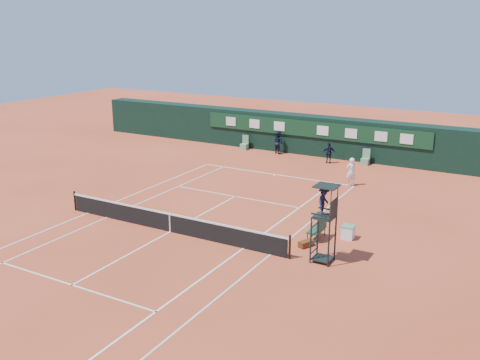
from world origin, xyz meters
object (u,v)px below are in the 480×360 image
umpire_chair (324,207)px  cooler (348,232)px  player (351,172)px  player_bench (319,227)px  tennis_net (170,222)px

umpire_chair → cooler: umpire_chair is taller
umpire_chair → player: bearing=102.3°
player → umpire_chair: bearing=57.8°
player_bench → cooler: size_ratio=1.86×
cooler → player: (-2.65, 8.41, 0.58)m
cooler → player: 8.84m
tennis_net → player: bearing=66.3°
player_bench → player: 9.31m
tennis_net → player: size_ratio=7.14×
umpire_chair → tennis_net: bearing=-176.6°
tennis_net → cooler: tennis_net is taller
umpire_chair → cooler: size_ratio=5.30×
tennis_net → umpire_chair: size_ratio=3.77×
tennis_net → player_bench: 7.20m
player_bench → cooler: bearing=33.3°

